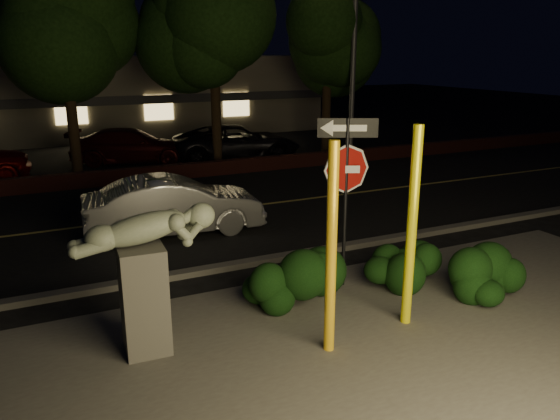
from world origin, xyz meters
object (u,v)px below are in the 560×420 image
object	(u,v)px
streetlight	(350,0)
sculpture	(144,266)
yellow_pole_right	(412,229)
parked_car_dark	(237,142)
silver_sedan	(174,206)
parked_car_darkred	(132,146)
signpost	(346,170)
yellow_pole_left	(331,251)

from	to	relation	value
streetlight	sculpture	bearing A→B (deg)	-127.73
yellow_pole_right	parked_car_dark	xyz separation A→B (m)	(2.49, 14.10, -0.89)
silver_sedan	sculpture	bearing A→B (deg)	165.62
yellow_pole_right	silver_sedan	xyz separation A→B (m)	(-2.17, 5.99, -0.90)
silver_sedan	parked_car_darkred	size ratio (longest dim) A/B	0.90
signpost	silver_sedan	distance (m)	4.99
streetlight	parked_car_darkred	world-z (taller)	streetlight
sculpture	parked_car_dark	size ratio (longest dim) A/B	0.42
streetlight	yellow_pole_right	bearing A→B (deg)	-112.63
signpost	parked_car_darkred	bearing A→B (deg)	120.51
signpost	streetlight	world-z (taller)	streetlight
silver_sedan	parked_car_dark	xyz separation A→B (m)	(4.66, 8.11, 0.02)
yellow_pole_right	parked_car_darkred	size ratio (longest dim) A/B	0.69
signpost	silver_sedan	bearing A→B (deg)	140.15
silver_sedan	parked_car_darkred	xyz separation A→B (m)	(0.72, 9.17, -0.01)
yellow_pole_right	sculpture	world-z (taller)	yellow_pole_right
silver_sedan	streetlight	bearing A→B (deg)	-50.92
signpost	sculpture	size ratio (longest dim) A/B	1.44
signpost	silver_sedan	xyz separation A→B (m)	(-2.02, 4.31, -1.51)
yellow_pole_right	signpost	bearing A→B (deg)	94.88
streetlight	parked_car_darkred	distance (m)	9.86
signpost	parked_car_dark	xyz separation A→B (m)	(2.63, 12.42, -1.50)
yellow_pole_right	streetlight	world-z (taller)	streetlight
yellow_pole_left	streetlight	xyz separation A→B (m)	(7.66, 11.98, 4.47)
yellow_pole_right	streetlight	size ratio (longest dim) A/B	0.31
silver_sedan	parked_car_dark	distance (m)	9.35
yellow_pole_right	sculpture	xyz separation A→B (m)	(-3.88, 0.89, -0.27)
sculpture	streetlight	size ratio (longest dim) A/B	0.21
parked_car_darkred	parked_car_dark	world-z (taller)	parked_car_dark
yellow_pole_left	sculpture	world-z (taller)	yellow_pole_left
signpost	yellow_pole_right	bearing A→B (deg)	-60.14
yellow_pole_right	parked_car_dark	size ratio (longest dim) A/B	0.63
yellow_pole_left	parked_car_dark	distance (m)	14.88
silver_sedan	parked_car_dark	size ratio (longest dim) A/B	0.82
yellow_pole_right	streetlight	xyz separation A→B (m)	(6.13, 11.78, 4.42)
signpost	streetlight	distance (m)	12.48
yellow_pole_left	parked_car_darkred	bearing A→B (deg)	89.69
yellow_pole_right	yellow_pole_left	bearing A→B (deg)	-172.46
sculpture	streetlight	bearing A→B (deg)	50.24
yellow_pole_right	silver_sedan	size ratio (longest dim) A/B	0.76
silver_sedan	parked_car_dark	world-z (taller)	parked_car_dark
yellow_pole_right	signpost	size ratio (longest dim) A/B	1.03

